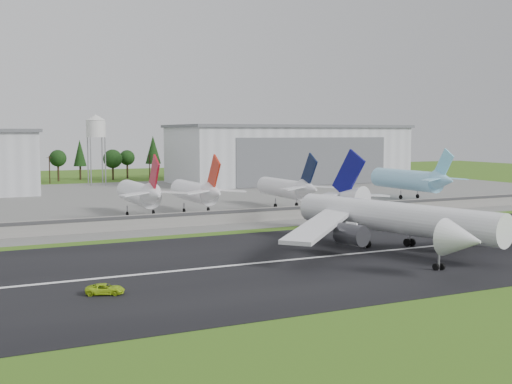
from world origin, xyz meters
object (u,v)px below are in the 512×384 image
main_airliner (395,225)px  parked_jet_navy (289,188)px  parked_jet_red_b (198,192)px  parked_jet_skyblue (412,180)px  parked_jet_red_a (142,193)px  ground_vehicle (105,289)px

main_airliner → parked_jet_navy: 68.37m
parked_jet_red_b → parked_jet_skyblue: parked_jet_skyblue is taller
parked_jet_red_a → parked_jet_red_b: bearing=-0.1°
parked_jet_skyblue → parked_jet_navy: bearing=-174.1°
ground_vehicle → parked_jet_navy: bearing=-21.2°
main_airliner → parked_jet_red_b: size_ratio=1.87×
parked_jet_red_a → parked_jet_red_b: parked_jet_red_a is taller
parked_jet_red_b → parked_jet_navy: bearing=-0.0°
main_airliner → parked_jet_skyblue: 95.49m
ground_vehicle → parked_jet_skyblue: 143.79m
parked_jet_red_a → parked_jet_skyblue: bearing=3.1°
parked_jet_skyblue → main_airliner: bearing=-131.0°
ground_vehicle → parked_jet_red_a: bearing=2.2°
parked_jet_navy → parked_jet_skyblue: size_ratio=0.84×
parked_jet_red_a → parked_jet_navy: 43.27m
parked_jet_navy → parked_jet_skyblue: parked_jet_skyblue is taller
ground_vehicle → parked_jet_navy: 103.41m
ground_vehicle → parked_jet_skyblue: bearing=-34.4°
parked_jet_red_a → ground_vehicle: bearing=-108.9°
main_airliner → parked_jet_red_b: (-13.94, 66.96, 1.12)m
ground_vehicle → parked_jet_red_b: parked_jet_red_b is taller
ground_vehicle → parked_jet_red_b: size_ratio=0.17×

